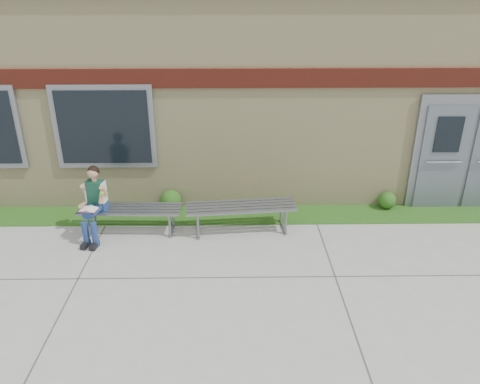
{
  "coord_description": "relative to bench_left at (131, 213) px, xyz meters",
  "views": [
    {
      "loc": [
        -0.58,
        -5.56,
        4.24
      ],
      "look_at": [
        -0.47,
        1.7,
        0.92
      ],
      "focal_mm": 35.0,
      "sensor_mm": 36.0,
      "label": 1
    }
  ],
  "objects": [
    {
      "name": "girl",
      "position": [
        -0.57,
        -0.2,
        0.33
      ],
      "size": [
        0.46,
        0.79,
        1.32
      ],
      "rotation": [
        0.0,
        0.0,
        -0.17
      ],
      "color": "navy",
      "rests_on": "ground"
    },
    {
      "name": "grass_strip",
      "position": [
        2.45,
        0.6,
        -0.36
      ],
      "size": [
        16.0,
        0.8,
        0.02
      ],
      "primitive_type": "cube",
      "color": "#204A13",
      "rests_on": "ground"
    },
    {
      "name": "shrub_mid",
      "position": [
        0.62,
        0.85,
        -0.14
      ],
      "size": [
        0.41,
        0.41,
        0.41
      ],
      "primitive_type": "sphere",
      "color": "#204A13",
      "rests_on": "grass_strip"
    },
    {
      "name": "bench_right",
      "position": [
        2.0,
        0.0,
        0.03
      ],
      "size": [
        2.02,
        0.73,
        0.51
      ],
      "rotation": [
        0.0,
        0.0,
        0.09
      ],
      "color": "slate",
      "rests_on": "ground"
    },
    {
      "name": "bench_left",
      "position": [
        0.0,
        0.0,
        0.0
      ],
      "size": [
        1.84,
        0.55,
        0.48
      ],
      "rotation": [
        0.0,
        0.0,
        -0.02
      ],
      "color": "slate",
      "rests_on": "ground"
    },
    {
      "name": "school_building",
      "position": [
        2.45,
        3.99,
        1.74
      ],
      "size": [
        16.2,
        6.22,
        4.2
      ],
      "color": "beige",
      "rests_on": "ground"
    },
    {
      "name": "ground",
      "position": [
        2.45,
        -2.0,
        -0.37
      ],
      "size": [
        80.0,
        80.0,
        0.0
      ],
      "primitive_type": "plane",
      "color": "#9E9E99",
      "rests_on": "ground"
    },
    {
      "name": "shrub_east",
      "position": [
        4.95,
        0.85,
        -0.18
      ],
      "size": [
        0.34,
        0.34,
        0.34
      ],
      "primitive_type": "sphere",
      "color": "#204A13",
      "rests_on": "grass_strip"
    }
  ]
}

